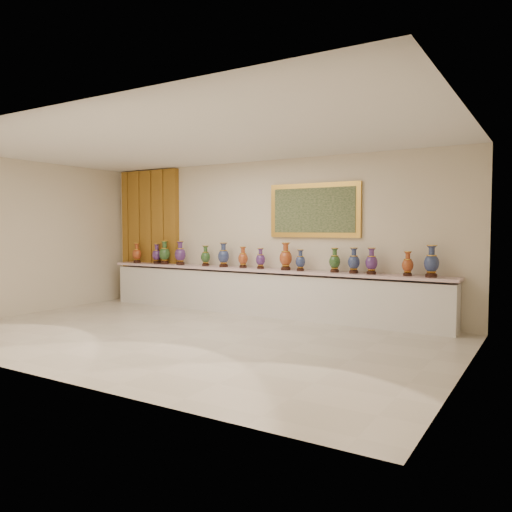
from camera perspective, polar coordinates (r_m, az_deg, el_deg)
The scene contains 19 objects.
ground at distance 7.92m, azimuth -7.92°, elevation -9.10°, with size 8.00×8.00×0.00m, color beige.
room at distance 11.14m, azimuth -9.57°, elevation 2.65°, with size 8.00×8.00×8.00m.
counter at distance 9.69m, azimuth 0.57°, elevation -4.18°, with size 7.28×0.48×0.90m.
vase_0 at distance 11.57m, azimuth -13.45°, elevation 0.24°, with size 0.25×0.25×0.45m.
vase_1 at distance 11.21m, azimuth -11.28°, elevation 0.15°, with size 0.21×0.21×0.44m.
vase_2 at distance 11.03m, azimuth -10.40°, elevation 0.28°, with size 0.26×0.26×0.51m.
vase_3 at distance 10.73m, azimuth -8.65°, elevation 0.21°, with size 0.30×0.30×0.51m.
vase_4 at distance 10.36m, azimuth -5.78°, elevation -0.09°, with size 0.26×0.26×0.42m.
vase_5 at distance 10.05m, azimuth -3.73°, elevation -0.01°, with size 0.23×0.23×0.49m.
vase_6 at distance 9.84m, azimuth -1.49°, elevation -0.26°, with size 0.21×0.21×0.42m.
vase_7 at distance 9.62m, azimuth 0.52°, elevation -0.40°, with size 0.23×0.23×0.40m.
vase_8 at distance 9.32m, azimuth 3.42°, elevation -0.20°, with size 0.26×0.26×0.52m.
vase_9 at distance 9.17m, azimuth 5.10°, elevation -0.61°, with size 0.23×0.23×0.39m.
vase_10 at distance 8.95m, azimuth 8.98°, elevation -0.61°, with size 0.25×0.25×0.43m.
vase_11 at distance 8.81m, azimuth 11.12°, elevation -0.65°, with size 0.26×0.26×0.45m.
vase_12 at distance 8.70m, azimuth 13.06°, elevation -0.71°, with size 0.27×0.27×0.45m.
vase_13 at distance 8.55m, azimuth 16.94°, elevation -0.97°, with size 0.22×0.22×0.40m.
vase_14 at distance 8.43m, azimuth 19.42°, elevation -0.74°, with size 0.29×0.29×0.51m.
label_card at distance 10.70m, azimuth -9.15°, elevation -1.01°, with size 0.10×0.06×0.00m, color white.
Camera 1 is at (4.89, -6.00, 1.69)m, focal length 35.00 mm.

